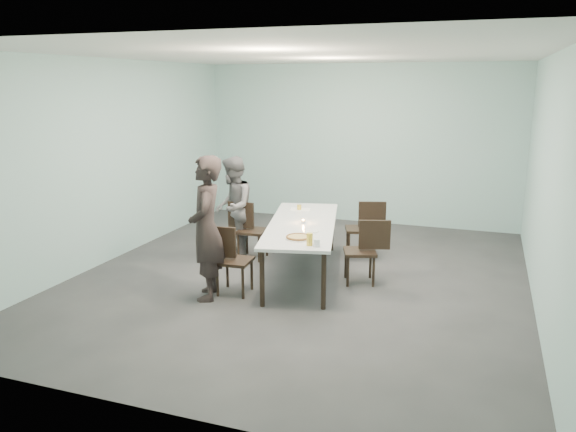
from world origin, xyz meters
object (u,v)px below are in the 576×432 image
(side_plate, at_px, (312,231))
(tealight, at_px, (303,222))
(chair_far_left, at_px, (248,226))
(amber_tumbler, at_px, (299,207))
(chair_near_left, at_px, (228,255))
(chair_far_right, at_px, (365,225))
(pizza, at_px, (298,237))
(diner_near, at_px, (206,228))
(table, at_px, (302,227))
(beer_glass, at_px, (310,239))
(water_tumbler, at_px, (317,243))
(chair_near_right, at_px, (366,247))
(diner_far, at_px, (233,207))

(side_plate, relative_size, tealight, 3.21)
(chair_far_left, distance_m, amber_tumbler, 0.84)
(chair_near_left, distance_m, chair_far_right, 2.50)
(pizza, bearing_deg, diner_near, -157.41)
(tealight, bearing_deg, chair_near_left, -125.40)
(tealight, bearing_deg, table, 152.35)
(chair_far_right, xyz_separation_m, diner_near, (-1.49, -2.36, 0.40))
(pizza, bearing_deg, chair_near_left, -167.29)
(chair_far_left, bearing_deg, beer_glass, -46.40)
(chair_near_left, height_order, side_plate, chair_near_left)
(chair_far_left, xyz_separation_m, pizza, (1.24, -1.25, 0.27))
(tealight, relative_size, amber_tumbler, 0.70)
(diner_near, relative_size, pizza, 5.29)
(chair_far_right, xyz_separation_m, water_tumbler, (-0.13, -2.18, 0.29))
(side_plate, relative_size, water_tumbler, 2.00)
(chair_far_left, distance_m, pizza, 1.78)
(diner_near, distance_m, beer_glass, 1.29)
(table, height_order, chair_near_left, chair_near_left)
(water_tumbler, bearing_deg, chair_near_right, 68.85)
(table, height_order, pizza, pizza)
(chair_near_right, bearing_deg, chair_far_left, -32.43)
(diner_near, height_order, beer_glass, diner_near)
(chair_near_right, bearing_deg, tealight, -18.95)
(chair_far_right, bearing_deg, diner_far, 1.47)
(chair_far_right, bearing_deg, table, 43.03)
(table, xyz_separation_m, water_tumbler, (0.52, -1.03, 0.10))
(side_plate, distance_m, beer_glass, 0.65)
(pizza, distance_m, tealight, 0.79)
(diner_near, height_order, side_plate, diner_near)
(table, relative_size, diner_far, 1.75)
(chair_near_left, bearing_deg, beer_glass, -5.98)
(chair_near_right, relative_size, diner_near, 0.48)
(chair_far_left, bearing_deg, diner_near, -84.56)
(chair_near_left, distance_m, chair_near_right, 1.85)
(chair_far_right, xyz_separation_m, beer_glass, (-0.22, -2.15, 0.32))
(chair_near_right, bearing_deg, water_tumbler, 50.59)
(chair_near_left, bearing_deg, diner_near, -130.30)
(chair_far_right, height_order, amber_tumbler, chair_far_right)
(diner_far, bearing_deg, table, 51.86)
(tealight, height_order, amber_tumbler, amber_tumbler)
(side_plate, xyz_separation_m, beer_glass, (0.16, -0.62, 0.07))
(beer_glass, bearing_deg, chair_far_right, 84.16)
(chair_near_left, bearing_deg, water_tumbler, -6.87)
(chair_near_left, distance_m, pizza, 0.94)
(diner_far, bearing_deg, tealight, 51.75)
(water_tumbler, relative_size, amber_tumbler, 1.12)
(tealight, bearing_deg, diner_far, 159.22)
(diner_far, relative_size, side_plate, 8.67)
(table, relative_size, chair_far_left, 3.14)
(chair_near_right, relative_size, diner_far, 0.56)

